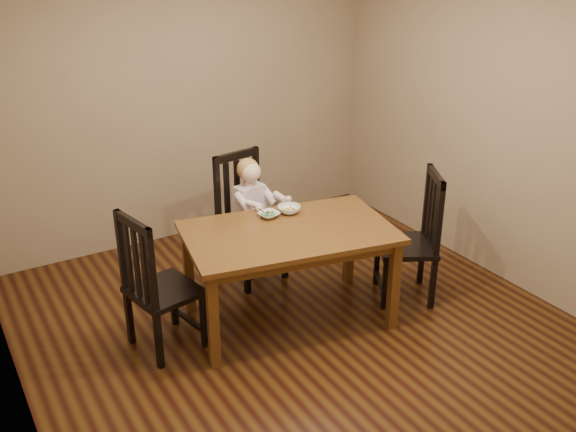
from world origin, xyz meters
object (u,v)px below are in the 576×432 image
bowl_peas (269,215)px  chair_child (248,220)px  chair_left (157,286)px  toddler (251,207)px  bowl_veg (289,209)px  chair_right (413,239)px  dining_table (289,241)px

bowl_peas → chair_child: bearing=81.3°
chair_left → bowl_peas: size_ratio=6.77×
toddler → bowl_veg: 0.50m
toddler → bowl_peas: (-0.09, -0.47, 0.12)m
chair_right → bowl_peas: chair_right is taller
toddler → bowl_peas: size_ratio=3.53×
bowl_veg → bowl_peas: bearing=177.2°
chair_left → bowl_veg: chair_left is taller
dining_table → toddler: 0.76m
toddler → chair_left: bearing=19.6°
bowl_veg → chair_right: bearing=-29.1°
dining_table → bowl_veg: 0.35m
dining_table → chair_child: 0.83m
dining_table → chair_left: chair_left is taller
chair_child → bowl_veg: size_ratio=6.11×
chair_child → chair_right: 1.44m
toddler → bowl_veg: size_ratio=3.09×
bowl_peas → bowl_veg: bearing=-2.8°
dining_table → bowl_veg: (0.17, 0.28, 0.12)m
dining_table → chair_right: (1.07, -0.22, -0.16)m
chair_right → dining_table: bearing=107.4°
dining_table → chair_left: bearing=171.6°
dining_table → chair_child: bearing=85.2°
chair_child → chair_left: size_ratio=1.03×
chair_left → chair_right: 2.12m
chair_child → bowl_veg: (0.10, -0.53, 0.27)m
chair_left → chair_right: chair_right is taller
toddler → bowl_veg: bearing=91.8°
dining_table → chair_child: (0.07, 0.81, -0.15)m
chair_child → bowl_peas: size_ratio=6.98×
dining_table → chair_right: bearing=-11.6°
chair_child → toddler: size_ratio=1.98×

